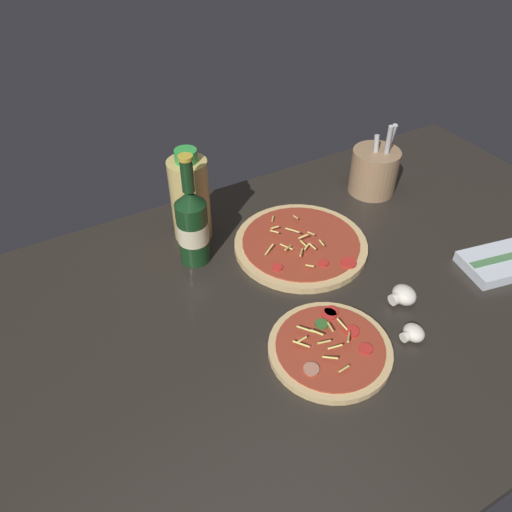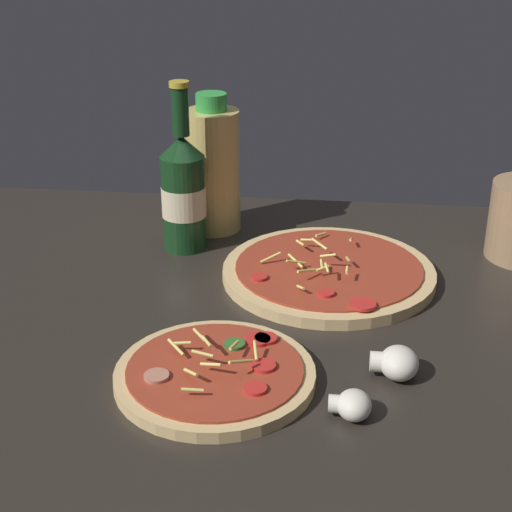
{
  "view_description": "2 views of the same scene",
  "coord_description": "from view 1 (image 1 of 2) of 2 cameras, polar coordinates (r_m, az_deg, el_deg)",
  "views": [
    {
      "loc": [
        -41.57,
        -55.11,
        73.47
      ],
      "look_at": [
        -5.59,
        8.58,
        10.64
      ],
      "focal_mm": 35.0,
      "sensor_mm": 36.0,
      "label": 1
    },
    {
      "loc": [
        10.41,
        -83.81,
        50.91
      ],
      "look_at": [
        -0.58,
        10.61,
        7.11
      ],
      "focal_mm": 55.0,
      "sensor_mm": 36.0,
      "label": 2
    }
  ],
  "objects": [
    {
      "name": "mushroom_left",
      "position": [
        0.96,
        17.49,
        -8.4
      ],
      "size": [
        4.4,
        4.19,
        2.93
      ],
      "color": "white",
      "rests_on": "counter_slab"
    },
    {
      "name": "dish_towel",
      "position": [
        1.17,
        26.12,
        -0.7
      ],
      "size": [
        17.44,
        13.11,
        2.56
      ],
      "color": "silver",
      "rests_on": "counter_slab"
    },
    {
      "name": "mushroom_right",
      "position": [
        1.02,
        16.46,
        -4.33
      ],
      "size": [
        5.32,
        5.07,
        3.55
      ],
      "color": "white",
      "rests_on": "counter_slab"
    },
    {
      "name": "pizza_near",
      "position": [
        0.91,
        8.45,
        -10.4
      ],
      "size": [
        22.08,
        22.08,
        4.0
      ],
      "color": "tan",
      "rests_on": "counter_slab"
    },
    {
      "name": "counter_slab",
      "position": [
        1.0,
        5.25,
        -5.86
      ],
      "size": [
        160.0,
        90.0,
        2.5
      ],
      "color": "#28231E",
      "rests_on": "ground"
    },
    {
      "name": "oil_bottle",
      "position": [
        1.1,
        -7.53,
        6.54
      ],
      "size": [
        8.51,
        8.51,
        21.67
      ],
      "color": "#D6B766",
      "rests_on": "counter_slab"
    },
    {
      "name": "pizza_far",
      "position": [
        1.11,
        5.14,
        1.31
      ],
      "size": [
        29.45,
        29.45,
        4.87
      ],
      "color": "tan",
      "rests_on": "counter_slab"
    },
    {
      "name": "utensil_crock",
      "position": [
        1.3,
        13.35,
        9.47
      ],
      "size": [
        11.78,
        11.78,
        18.71
      ],
      "color": "#9E7A56",
      "rests_on": "counter_slab"
    },
    {
      "name": "beer_bottle",
      "position": [
        1.03,
        -7.29,
        3.53
      ],
      "size": [
        6.57,
        6.57,
        25.09
      ],
      "color": "#143819",
      "rests_on": "counter_slab"
    }
  ]
}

